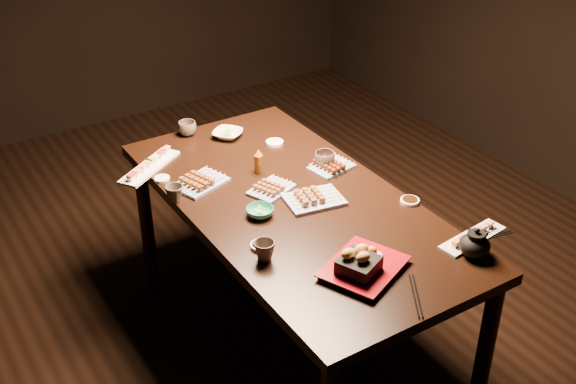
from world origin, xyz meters
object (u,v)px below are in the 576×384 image
object	(u,v)px
sushi_platter_near	(473,235)
yakitori_plate_left	(200,179)
condiment_bottle	(259,161)
edamame_bowl_green	(260,212)
teacup_far_right	(187,128)
tempura_tray	(364,259)
teacup_near_left	(264,251)
teacup_mid_right	(325,159)
teapot	(475,242)
sushi_platter_far	(149,164)
edamame_bowl_cream	(228,134)
yakitori_plate_center	(271,186)
teacup_far_left	(175,194)
dining_table	(294,269)
yakitori_plate_right	(314,195)

from	to	relation	value
sushi_platter_near	yakitori_plate_left	world-z (taller)	yakitori_plate_left
sushi_platter_near	condiment_bottle	world-z (taller)	condiment_bottle
edamame_bowl_green	teacup_far_right	world-z (taller)	teacup_far_right
tempura_tray	teacup_near_left	bearing A→B (deg)	112.75
tempura_tray	teacup_mid_right	bearing A→B (deg)	41.98
teacup_near_left	teapot	bearing A→B (deg)	-30.45
sushi_platter_far	tempura_tray	size ratio (longest dim) A/B	1.20
sushi_platter_far	yakitori_plate_left	world-z (taller)	yakitori_plate_left
sushi_platter_near	tempura_tray	xyz separation A→B (m)	(-0.50, 0.07, 0.04)
edamame_bowl_green	edamame_bowl_cream	bearing A→B (deg)	72.20
sushi_platter_far	teacup_mid_right	distance (m)	0.83
teacup_far_right	condiment_bottle	distance (m)	0.55
yakitori_plate_center	teacup_far_right	xyz separation A→B (m)	(-0.07, 0.71, 0.01)
teacup_near_left	condiment_bottle	distance (m)	0.68
teacup_far_left	condiment_bottle	bearing A→B (deg)	2.94
sushi_platter_far	teacup_far_left	bearing A→B (deg)	53.20
sushi_platter_near	teacup_far_left	distance (m)	1.27
teacup_mid_right	condiment_bottle	size ratio (longest dim) A/B	0.79
dining_table	condiment_bottle	size ratio (longest dim) A/B	14.64
edamame_bowl_green	teapot	xyz separation A→B (m)	(0.56, -0.69, 0.04)
dining_table	teacup_far_left	bearing A→B (deg)	132.78
dining_table	teacup_near_left	distance (m)	0.61
edamame_bowl_cream	teapot	bearing A→B (deg)	-76.95
yakitori_plate_right	edamame_bowl_cream	xyz separation A→B (m)	(-0.02, 0.75, -0.01)
sushi_platter_far	teacup_far_right	bearing A→B (deg)	-176.70
teacup_near_left	sushi_platter_far	bearing A→B (deg)	95.80
yakitori_plate_right	tempura_tray	world-z (taller)	tempura_tray
edamame_bowl_cream	teacup_near_left	size ratio (longest dim) A/B	1.73
teapot	sushi_platter_near	bearing A→B (deg)	35.16
tempura_tray	edamame_bowl_green	bearing A→B (deg)	80.51
yakitori_plate_right	condiment_bottle	world-z (taller)	condiment_bottle
dining_table	teacup_near_left	xyz separation A→B (m)	(-0.33, -0.30, 0.41)
teapot	yakitori_plate_left	bearing A→B (deg)	110.46
dining_table	tempura_tray	distance (m)	0.71
tempura_tray	condiment_bottle	size ratio (longest dim) A/B	2.53
yakitori_plate_left	teacup_near_left	bearing A→B (deg)	-112.22
sushi_platter_far	condiment_bottle	size ratio (longest dim) A/B	3.04
edamame_bowl_cream	teacup_far_left	bearing A→B (deg)	-139.00
condiment_bottle	teapot	bearing A→B (deg)	-69.52
edamame_bowl_cream	teapot	world-z (taller)	teapot
dining_table	teacup_far_left	size ratio (longest dim) A/B	22.51
dining_table	sushi_platter_far	world-z (taller)	sushi_platter_far
edamame_bowl_green	teacup_far_right	size ratio (longest dim) A/B	1.26
tempura_tray	teacup_far_left	bearing A→B (deg)	91.28
sushi_platter_far	sushi_platter_near	bearing A→B (deg)	91.89
teacup_near_left	teacup_far_left	distance (m)	0.59
yakitori_plate_center	yakitori_plate_right	bearing A→B (deg)	-79.99
tempura_tray	teacup_far_left	world-z (taller)	tempura_tray
dining_table	yakitori_plate_left	world-z (taller)	yakitori_plate_left
yakitori_plate_right	edamame_bowl_cream	bearing A→B (deg)	101.65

